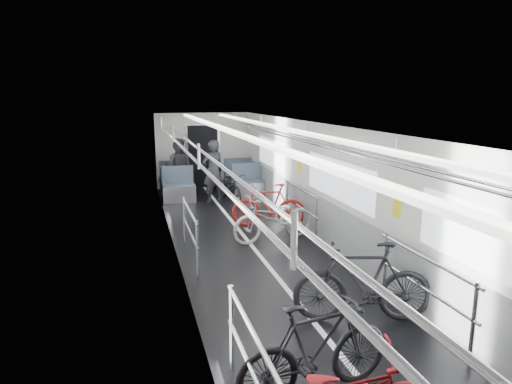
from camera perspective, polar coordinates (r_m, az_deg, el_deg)
car_shell at (r=9.87m, az=-2.08°, el=1.36°), size 3.02×14.01×2.41m
bike_left_mid at (r=4.76m, az=7.48°, el=-18.92°), size 1.76×0.74×1.03m
bike_right_near at (r=6.25m, az=13.22°, el=-10.89°), size 1.91×0.99×1.10m
bike_right_mid at (r=9.36m, az=2.27°, el=-3.29°), size 1.93×1.02×0.96m
bike_right_far at (r=10.34m, az=1.59°, el=-1.67°), size 1.74×0.94×1.01m
bike_aisle at (r=12.82m, az=-3.23°, el=0.60°), size 0.82×1.66×0.83m
person_standing at (r=12.75m, az=-5.38°, el=2.60°), size 0.74×0.61×1.75m
person_seated at (r=13.63m, az=-9.71°, el=3.04°), size 1.00×0.88×1.73m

